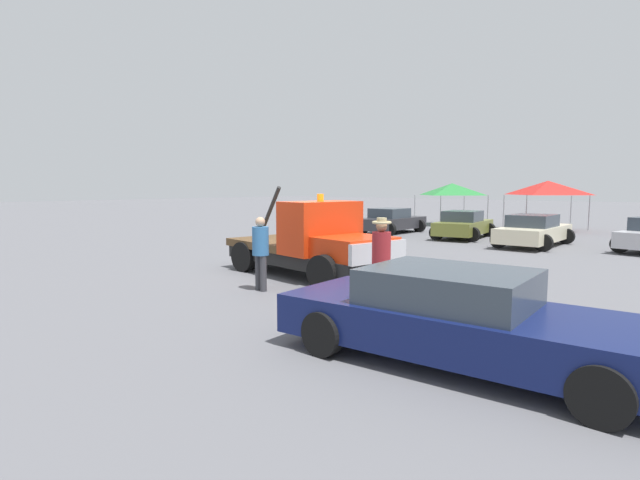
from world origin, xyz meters
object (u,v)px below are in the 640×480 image
tow_truck (314,245)px  canopy_tent_red (548,188)px  parked_car_olive (463,225)px  foreground_car (462,319)px  parked_car_cream (534,231)px  canopy_tent_green (452,189)px  person_near_truck (381,254)px  parked_car_charcoal (391,221)px  person_at_hood (261,248)px

tow_truck → canopy_tent_red: 19.66m
parked_car_olive → canopy_tent_red: (1.52, 7.19, 1.77)m
foreground_car → parked_car_cream: size_ratio=1.13×
foreground_car → canopy_tent_green: bearing=112.7°
person_near_truck → parked_car_cream: (-1.25, 12.79, -0.44)m
tow_truck → parked_car_olive: bearing=105.7°
foreground_car → canopy_tent_red: bearing=100.1°
parked_car_charcoal → parked_car_olive: size_ratio=0.98×
tow_truck → parked_car_cream: 11.61m
foreground_car → canopy_tent_green: (-12.19, 23.20, 1.66)m
person_near_truck → canopy_tent_red: bearing=-156.4°
person_at_hood → foreground_car: bearing=86.5°
parked_car_charcoal → parked_car_olive: bearing=-90.1°
person_near_truck → canopy_tent_red: (-3.35, 20.96, 1.32)m
person_at_hood → parked_car_olive: (-1.92, 14.56, -0.38)m
tow_truck → parked_car_olive: size_ratio=1.28×
person_near_truck → person_at_hood: size_ratio=1.04×
person_at_hood → parked_car_olive: bearing=-162.6°
parked_car_charcoal → parked_car_cream: same height
person_at_hood → canopy_tent_green: 22.73m
person_at_hood → parked_car_cream: person_at_hood is taller
foreground_car → person_at_hood: (-5.88, 1.40, 0.38)m
tow_truck → parked_car_olive: 12.53m
parked_car_charcoal → tow_truck: bearing=-155.7°
person_at_hood → parked_car_charcoal: 15.71m
person_near_truck → person_at_hood: person_near_truck is taller
tow_truck → person_near_truck: bearing=-15.1°
person_near_truck → parked_car_olive: bearing=-146.0°
canopy_tent_green → canopy_tent_red: (5.91, -0.06, 0.11)m
foreground_car → tow_truck: bearing=144.9°
tow_truck → parked_car_charcoal: tow_truck is taller
foreground_car → person_near_truck: (-2.92, 2.18, 0.44)m
person_at_hood → canopy_tent_red: size_ratio=0.50×
tow_truck → person_at_hood: (0.22, -2.14, 0.12)m
person_near_truck → canopy_tent_green: (-9.26, 21.01, 1.22)m
foreground_car → parked_car_charcoal: (-11.92, 15.89, -0.01)m
parked_car_olive → canopy_tent_red: canopy_tent_red is taller
parked_car_cream → canopy_tent_green: bearing=42.2°
tow_truck → foreground_car: size_ratio=1.04×
foreground_car → person_at_hood: person_at_hood is taller
tow_truck → person_near_truck: size_ratio=3.09×
parked_car_cream → parked_car_charcoal: bearing=81.2°
foreground_car → person_near_truck: size_ratio=2.96×
canopy_tent_red → parked_car_cream: bearing=-75.5°
parked_car_olive → person_near_truck: bearing=-169.9°
canopy_tent_green → canopy_tent_red: canopy_tent_red is taller
parked_car_charcoal → parked_car_olive: 4.12m
canopy_tent_red → parked_car_charcoal: bearing=-127.9°
parked_car_charcoal → parked_car_cream: 7.80m
person_at_hood → canopy_tent_red: 21.79m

